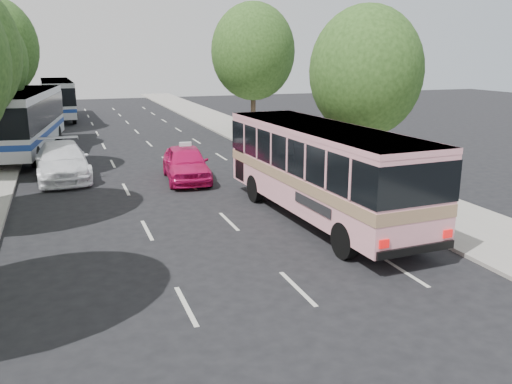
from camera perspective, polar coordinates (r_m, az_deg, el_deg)
name	(u,v)px	position (r m, az deg, el deg)	size (l,w,h in m)	color
ground	(236,265)	(15.46, -2.08, -7.73)	(120.00, 120.00, 0.00)	black
sidewalk_right	(266,141)	(36.47, 1.07, 5.36)	(4.00, 90.00, 0.12)	#9E998E
tree_left_f	(1,50)	(51.77, -25.27, 13.33)	(5.88, 5.88, 9.16)	#38281E
tree_right_near	(368,67)	(25.26, 11.75, 12.74)	(5.10, 5.10, 7.95)	#38281E
tree_right_far	(254,48)	(39.91, -0.17, 14.89)	(6.00, 6.00, 9.35)	#38281E
pink_bus	(321,163)	(19.12, 6.83, 3.09)	(3.23, 10.69, 3.37)	pink
pink_taxi	(186,163)	(25.54, -7.38, 3.02)	(1.93, 4.80, 1.63)	#CF125B
white_pickup	(62,161)	(27.36, -19.73, 3.09)	(2.36, 5.79, 1.68)	white
tour_coach_front	(25,116)	(34.71, -23.14, 7.33)	(4.31, 12.53, 3.67)	silver
tour_coach_rear	(57,96)	(52.25, -20.21, 9.48)	(2.89, 11.61, 3.45)	silver
taxi_roof_sign	(185,144)	(25.38, -7.45, 5.03)	(0.55, 0.18, 0.18)	silver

